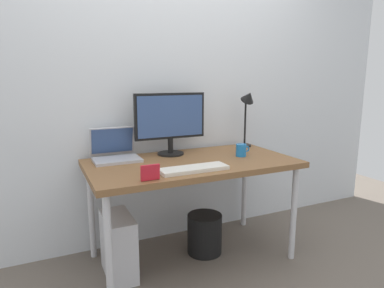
% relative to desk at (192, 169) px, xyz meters
% --- Properties ---
extents(ground_plane, '(6.00, 6.00, 0.00)m').
position_rel_desk_xyz_m(ground_plane, '(0.00, 0.00, -0.68)').
color(ground_plane, '#665B51').
extents(back_wall, '(4.40, 0.04, 2.60)m').
position_rel_desk_xyz_m(back_wall, '(0.00, 0.44, 0.62)').
color(back_wall, silver).
rests_on(back_wall, ground_plane).
extents(desk, '(1.44, 0.76, 0.74)m').
position_rel_desk_xyz_m(desk, '(0.00, 0.00, 0.00)').
color(desk, brown).
rests_on(desk, ground_plane).
extents(monitor, '(0.55, 0.20, 0.46)m').
position_rel_desk_xyz_m(monitor, '(-0.06, 0.25, 0.32)').
color(monitor, black).
rests_on(monitor, desk).
extents(laptop, '(0.32, 0.28, 0.22)m').
position_rel_desk_xyz_m(laptop, '(-0.48, 0.26, 0.12)').
color(laptop, '#B2B2B7').
rests_on(laptop, desk).
extents(desk_lamp, '(0.11, 0.16, 0.48)m').
position_rel_desk_xyz_m(desk_lamp, '(0.62, 0.25, 0.41)').
color(desk_lamp, black).
rests_on(desk_lamp, desk).
extents(keyboard, '(0.44, 0.14, 0.02)m').
position_rel_desk_xyz_m(keyboard, '(-0.10, -0.24, 0.07)').
color(keyboard, silver).
rests_on(keyboard, desk).
extents(mouse, '(0.06, 0.09, 0.03)m').
position_rel_desk_xyz_m(mouse, '(-0.40, -0.21, 0.08)').
color(mouse, silver).
rests_on(mouse, desk).
extents(coffee_mug, '(0.11, 0.08, 0.09)m').
position_rel_desk_xyz_m(coffee_mug, '(0.39, -0.02, 0.11)').
color(coffee_mug, '#1E72BF').
rests_on(coffee_mug, desk).
extents(photo_frame, '(0.11, 0.02, 0.09)m').
position_rel_desk_xyz_m(photo_frame, '(-0.41, -0.32, 0.11)').
color(photo_frame, red).
rests_on(photo_frame, desk).
extents(computer_tower, '(0.18, 0.36, 0.42)m').
position_rel_desk_xyz_m(computer_tower, '(-0.54, -0.00, -0.47)').
color(computer_tower, silver).
rests_on(computer_tower, ground_plane).
extents(wastebasket, '(0.26, 0.26, 0.30)m').
position_rel_desk_xyz_m(wastebasket, '(0.12, 0.03, -0.53)').
color(wastebasket, black).
rests_on(wastebasket, ground_plane).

